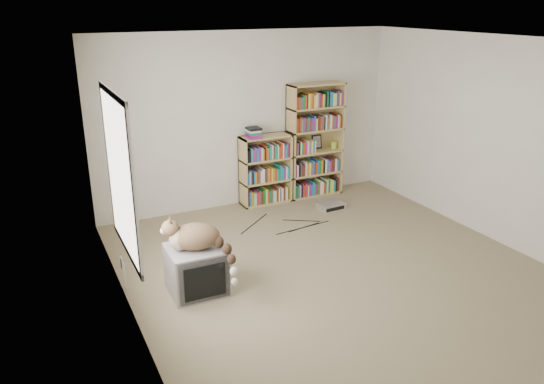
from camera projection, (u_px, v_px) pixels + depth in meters
name	position (u px, v px, depth m)	size (l,w,h in m)	color
floor	(339.00, 272.00, 5.94)	(4.50, 5.00, 0.01)	gray
wall_back	(248.00, 120.00, 7.63)	(4.50, 0.02, 2.50)	white
wall_left	(125.00, 199.00, 4.59)	(0.02, 5.00, 2.50)	white
wall_right	(499.00, 142.00, 6.44)	(0.02, 5.00, 2.50)	white
ceiling	(350.00, 41.00, 5.09)	(4.50, 5.00, 0.02)	white
window	(120.00, 176.00, 4.71)	(0.02, 1.22, 1.52)	white
crt_tv	(197.00, 270.00, 5.47)	(0.59, 0.54, 0.50)	#949496
cat	(201.00, 241.00, 5.30)	(0.70, 0.68, 0.60)	#3D2719
bookcase_tall	(314.00, 143.00, 8.08)	(0.87, 0.30, 1.73)	tan
bookcase_short	(265.00, 172.00, 7.85)	(0.75, 0.30, 1.03)	tan
book_stack	(254.00, 133.00, 7.52)	(0.21, 0.27, 0.15)	#AC3916
green_mug	(333.00, 145.00, 8.22)	(0.10, 0.10, 0.11)	#99C738
framed_print	(317.00, 142.00, 8.19)	(0.16, 0.01, 0.22)	black
dvd_player	(331.00, 206.00, 7.75)	(0.37, 0.27, 0.09)	silver
wall_outlet	(122.00, 263.00, 5.46)	(0.01, 0.08, 0.13)	silver
floor_cables	(295.00, 219.00, 7.36)	(1.20, 0.70, 0.01)	black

